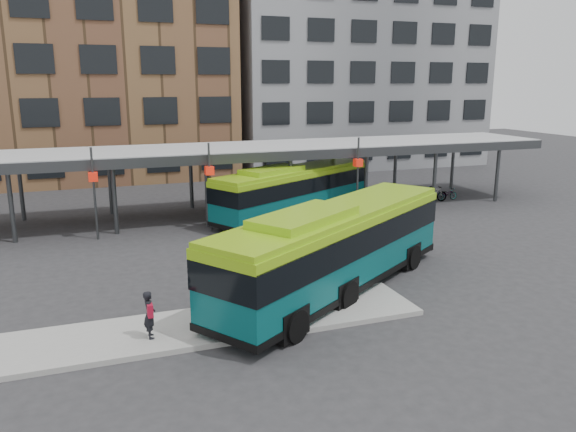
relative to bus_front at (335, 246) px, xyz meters
name	(u,v)px	position (x,y,z in m)	size (l,w,h in m)	color
ground	(332,279)	(0.49, 1.33, -1.86)	(120.00, 120.00, 0.00)	#28282B
boarding_island	(219,324)	(-5.01, -1.67, -1.77)	(14.00, 3.00, 0.18)	gray
canopy	(246,151)	(0.44, 14.20, 2.04)	(40.00, 6.53, 4.80)	#999B9E
building_brick	(67,45)	(-9.51, 33.33, 9.14)	(26.00, 14.00, 22.00)	brown
building_grey	(349,61)	(16.49, 33.33, 8.14)	(24.00, 14.00, 20.00)	slate
bus_front	(335,246)	(0.00, 0.00, 0.00)	(12.31, 9.50, 3.58)	#074A4D
bus_rear	(293,189)	(2.86, 12.35, -0.18)	(11.41, 7.85, 3.22)	#074A4D
pedestrian	(150,314)	(-7.28, -2.09, -0.90)	(0.39, 0.61, 1.54)	black
bike_rack	(425,195)	(12.87, 13.42, -1.38)	(4.74, 1.24, 1.07)	slate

